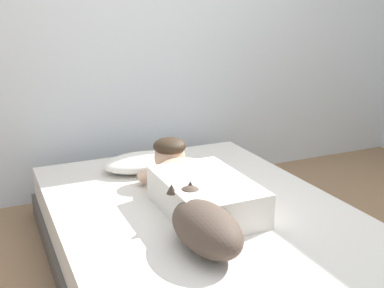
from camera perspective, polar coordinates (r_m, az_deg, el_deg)
The scene contains 8 objects.
ground_plane at distance 2.63m, azimuth 8.45°, elevation -15.25°, with size 13.34×13.34×0.00m, color #8C6B4C.
back_wall at distance 3.59m, azimuth -4.21°, elevation 14.60°, with size 4.67×0.12×2.50m.
bed at distance 2.63m, azimuth 0.85°, elevation -10.89°, with size 1.54×2.07×0.34m.
pillow at distance 3.07m, azimuth -6.01°, elevation -2.19°, with size 0.52×0.32×0.11m, color white.
person_lying at distance 2.56m, azimuth 0.32°, elevation -4.86°, with size 0.43×0.92×0.27m.
dog at distance 2.12m, azimuth 1.46°, elevation -9.69°, with size 0.26×0.57×0.21m.
coffee_cup at distance 2.87m, azimuth 0.44°, elevation -3.89°, with size 0.12×0.09×0.07m.
cell_phone at distance 2.53m, azimuth 0.42°, elevation -7.66°, with size 0.07×0.14×0.01m, color black.
Camera 1 is at (-1.25, -1.85, 1.39)m, focal length 43.90 mm.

